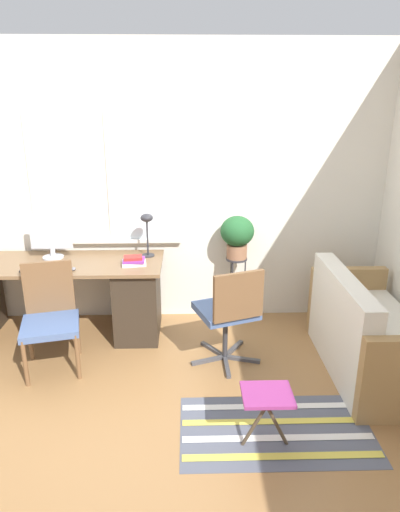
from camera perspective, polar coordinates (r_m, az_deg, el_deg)
ground_plane at (r=4.26m, az=-6.68°, el=-11.67°), size 14.00×14.00×0.00m
wall_back_with_window at (r=4.51m, az=-6.71°, el=8.48°), size 9.00×0.12×2.70m
desk at (r=4.56m, az=-17.81°, el=-4.81°), size 2.07×0.69×0.74m
monitor at (r=4.48m, az=-18.13°, el=2.42°), size 0.39×0.20×0.43m
keyboard at (r=4.25m, az=-19.05°, el=-1.58°), size 0.38×0.12×0.02m
mouse at (r=4.16m, az=-15.51°, el=-1.56°), size 0.03×0.06×0.03m
desk_lamp at (r=4.32m, az=-6.70°, el=3.93°), size 0.12×0.12×0.42m
book_stack at (r=4.18m, az=-8.28°, el=-0.62°), size 0.23×0.19×0.08m
desk_chair_wooden at (r=4.03m, az=-18.24°, el=-7.12°), size 0.54×0.55×0.88m
office_chair_swivel at (r=3.84m, az=3.66°, el=-6.92°), size 0.61×0.60×0.89m
couch_loveseat at (r=4.08m, az=20.23°, el=-9.52°), size 0.71×1.42×0.83m
plant_stand at (r=4.55m, az=4.55°, el=-1.60°), size 0.21×0.21×0.69m
potted_plant at (r=4.43m, az=4.67°, el=2.74°), size 0.33×0.33×0.42m
floor_rug_striped at (r=3.41m, az=9.47°, el=-20.63°), size 1.32×0.75×0.01m
folding_stool at (r=3.08m, az=8.37°, el=-17.33°), size 0.32×0.28×0.41m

